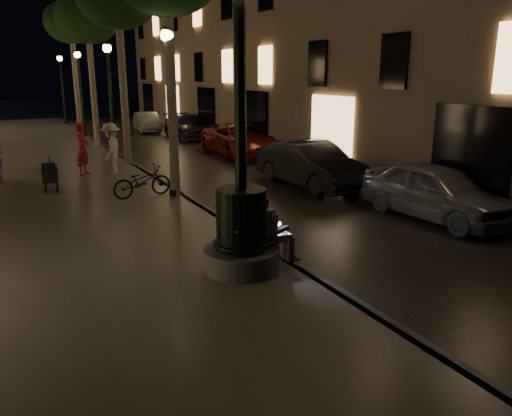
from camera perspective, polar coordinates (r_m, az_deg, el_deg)
ground at (r=21.53m, az=-14.43°, el=4.87°), size 120.00×120.00×0.00m
cobble_lane at (r=22.37m, az=-6.91°, el=5.63°), size 6.00×45.00×0.02m
promenade at (r=21.01m, az=-25.12°, el=3.94°), size 8.00×45.00×0.20m
curb_strip at (r=21.51m, az=-14.44°, el=5.13°), size 0.25×45.00×0.20m
fountain_lamppost at (r=8.87m, az=-1.71°, el=-0.88°), size 1.40×1.40×5.21m
seated_man_laptop at (r=9.23m, az=1.72°, el=-2.34°), size 0.92×0.31×1.29m
tree_third at (r=26.18m, az=-18.72°, el=19.82°), size 3.00×3.00×7.20m
tree_far at (r=32.13m, az=-20.43°, el=19.19°), size 3.00×3.00×7.50m
lamp_curb_a at (r=14.38m, az=-9.86°, el=13.23°), size 0.36×0.36×4.81m
lamp_curb_b at (r=22.14m, az=-16.38°, el=13.44°), size 0.36×0.36×4.81m
lamp_curb_c at (r=30.02m, az=-19.50°, el=13.49°), size 0.36×0.36×4.81m
lamp_curb_d at (r=37.95m, az=-21.32°, el=13.49°), size 0.36×0.36×4.81m
stroller at (r=16.32m, az=-22.48°, el=3.56°), size 0.51×1.01×1.01m
car_front at (r=13.67m, az=19.90°, el=1.81°), size 1.90×4.31×1.44m
car_second at (r=16.64m, az=6.26°, el=4.99°), size 1.83×4.65×1.51m
car_third at (r=23.06m, az=-1.74°, el=7.84°), size 2.77×5.43×1.47m
car_rear at (r=29.64m, az=-7.82°, el=9.22°), size 1.99×4.71×1.36m
car_fifth at (r=33.39m, az=-12.32°, el=9.57°), size 1.69×3.88×1.24m
pedestrian_red at (r=18.47m, az=-19.20°, el=6.38°), size 0.71×0.80×1.83m
pedestrian_white at (r=18.29m, az=-16.20°, el=6.52°), size 1.12×1.35×1.82m
bicycle at (r=14.73m, az=-12.89°, el=2.98°), size 1.79×0.83×0.91m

